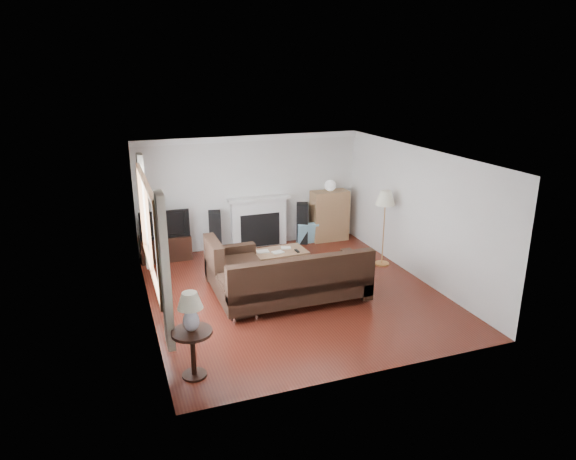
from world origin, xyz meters
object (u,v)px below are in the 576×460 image
object	(u,v)px
tv_stand	(166,248)
floor_lamp	(384,228)
side_table	(193,354)
coffee_table	(277,262)
bookshelf	(329,216)
sectional_sofa	(295,278)

from	to	relation	value
tv_stand	floor_lamp	xyz separation A→B (m)	(4.16, -1.80, 0.52)
floor_lamp	side_table	size ratio (longest dim) A/B	2.34
tv_stand	side_table	xyz separation A→B (m)	(-0.20, -4.50, 0.08)
floor_lamp	side_table	distance (m)	5.14
coffee_table	side_table	xyz separation A→B (m)	(-2.16, -3.01, 0.11)
tv_stand	coffee_table	bearing A→B (deg)	-37.16
bookshelf	side_table	bearing A→B (deg)	-131.29
bookshelf	floor_lamp	xyz separation A→B (m)	(0.38, -1.83, 0.19)
sectional_sofa	bookshelf	bearing A→B (deg)	56.02
tv_stand	coffee_table	size ratio (longest dim) A/B	0.88
bookshelf	sectional_sofa	bearing A→B (deg)	-123.98
bookshelf	coffee_table	world-z (taller)	bookshelf
tv_stand	sectional_sofa	xyz separation A→B (m)	(1.83, -2.87, 0.19)
sectional_sofa	floor_lamp	xyz separation A→B (m)	(2.33, 1.07, 0.33)
tv_stand	sectional_sofa	world-z (taller)	sectional_sofa
tv_stand	floor_lamp	world-z (taller)	floor_lamp
coffee_table	floor_lamp	size ratio (longest dim) A/B	0.75
sectional_sofa	coffee_table	size ratio (longest dim) A/B	2.37
side_table	coffee_table	bearing A→B (deg)	54.31
floor_lamp	side_table	xyz separation A→B (m)	(-4.35, -2.70, -0.45)
sectional_sofa	tv_stand	bearing A→B (deg)	122.52
tv_stand	sectional_sofa	bearing A→B (deg)	-57.48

